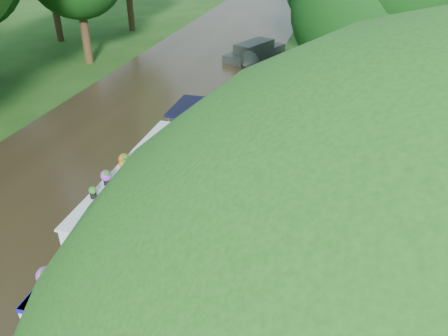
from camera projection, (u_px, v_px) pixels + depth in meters
ground at (227, 200)px, 15.54m from camera, size 100.00×100.00×0.00m
canal_water at (77, 177)px, 16.87m from camera, size 10.00×100.00×0.02m
towpath at (260, 205)px, 15.26m from camera, size 2.20×100.00×0.03m
plant_boat at (148, 195)px, 14.26m from camera, size 2.29×13.52×2.31m
second_boat at (254, 52)px, 30.97m from camera, size 3.77×6.49×1.17m
pedestrian_pink at (301, 51)px, 29.68m from camera, size 0.71×0.58×1.68m
pedestrian_dark at (323, 40)px, 32.61m from camera, size 0.91×0.86×1.50m
verge_plant at (236, 146)px, 18.76m from camera, size 0.50×0.47×0.44m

